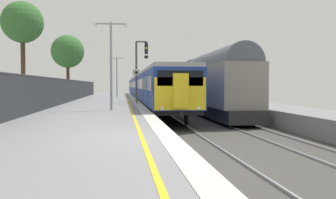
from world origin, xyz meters
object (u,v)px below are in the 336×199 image
Objects in this scene: commuter_train_at_platform at (144,87)px; background_tree_left at (23,24)px; freight_train_adjacent_track at (196,83)px; platform_lamp_mid at (111,58)px; speed_limit_sign at (137,81)px; signal_gantry at (139,64)px; background_tree_centre at (68,53)px; platform_lamp_far at (117,73)px.

commuter_train_at_platform is 23.34m from background_tree_left.
platform_lamp_mid is (-7.61, -12.02, 1.36)m from freight_train_adjacent_track.
speed_limit_sign is at bearing -139.29° from freight_train_adjacent_track.
signal_gantry reaches higher than platform_lamp_mid.
commuter_train_at_platform is 18.75m from signal_gantry.
signal_gantry is at bearing -94.56° from commuter_train_at_platform.
background_tree_left is (-14.57, -4.00, 4.51)m from freight_train_adjacent_track.
background_tree_centre is at bearing 86.69° from background_tree_left.
freight_train_adjacent_track is 10.31× the size of speed_limit_sign.
signal_gantry is 9.90m from platform_lamp_mid.
platform_lamp_mid is 24.28m from platform_lamp_far.
platform_lamp_mid reaches higher than freight_train_adjacent_track.
commuter_train_at_platform is at bearing 103.87° from freight_train_adjacent_track.
platform_lamp_far is at bearing 66.84° from background_tree_left.
signal_gantry is at bearing -156.75° from freight_train_adjacent_track.
signal_gantry is 14.77m from platform_lamp_far.
platform_lamp_mid is at bearing -122.34° from freight_train_adjacent_track.
speed_limit_sign is (-0.36, -2.68, -1.51)m from signal_gantry.
background_tree_centre is (-7.75, 17.75, 3.76)m from speed_limit_sign.
speed_limit_sign is 7.32m from platform_lamp_mid.
freight_train_adjacent_track reaches higher than speed_limit_sign.
signal_gantry is at bearing -61.72° from background_tree_centre.
signal_gantry is 1.06× the size of platform_lamp_far.
speed_limit_sign is 0.36× the size of background_tree_centre.
platform_lamp_mid is 0.67× the size of background_tree_centre.
background_tree_centre is (-5.99, 24.74, 2.46)m from platform_lamp_mid.
freight_train_adjacent_track is at bearing 40.71° from speed_limit_sign.
background_tree_left is (-8.72, 1.04, 4.45)m from speed_limit_sign.
freight_train_adjacent_track is 3.58× the size of background_tree_left.
background_tree_left reaches higher than freight_train_adjacent_track.
platform_lamp_mid is 25.57m from background_tree_centre.
signal_gantry is 17.27m from background_tree_centre.
commuter_train_at_platform is 8.21× the size of background_tree_centre.
platform_lamp_mid is (-2.12, -9.66, -0.20)m from signal_gantry.
commuter_train_at_platform is 21.34m from speed_limit_sign.
background_tree_left reaches higher than platform_lamp_mid.
background_tree_centre reaches higher than signal_gantry.
signal_gantry is at bearing 10.24° from background_tree_left.
commuter_train_at_platform is 7.93× the size of background_tree_left.
signal_gantry is 1.90× the size of speed_limit_sign.
platform_lamp_far reaches higher than freight_train_adjacent_track.
commuter_train_at_platform is 5.62m from platform_lamp_far.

